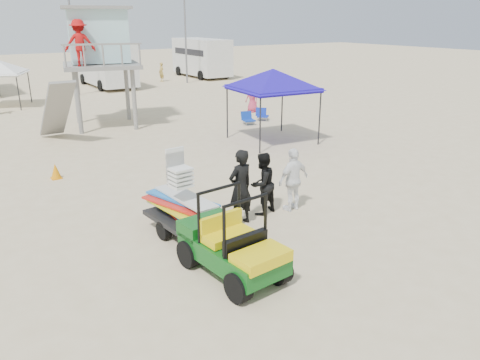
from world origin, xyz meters
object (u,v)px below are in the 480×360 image
surf_trailer (181,204)px  canopy_blue (273,72)px  lifeguard_tower (96,40)px  utility_cart (232,239)px  man_left (240,188)px

surf_trailer → canopy_blue: size_ratio=0.66×
lifeguard_tower → surf_trailer: bearing=-99.7°
utility_cart → surf_trailer: 2.33m
surf_trailer → canopy_blue: bearing=39.9°
lifeguard_tower → canopy_blue: lifeguard_tower is taller
man_left → surf_trailer: bearing=-18.9°
surf_trailer → canopy_blue: (7.26, 6.08, 2.11)m
surf_trailer → man_left: bearing=-11.2°
lifeguard_tower → canopy_blue: bearing=-53.5°
surf_trailer → lifeguard_tower: (2.20, 12.92, 3.23)m
utility_cart → lifeguard_tower: bearing=81.8°
utility_cart → canopy_blue: 11.30m
utility_cart → man_left: (1.52, 2.03, 0.16)m
utility_cart → canopy_blue: canopy_blue is taller
man_left → utility_cart: bearing=45.5°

